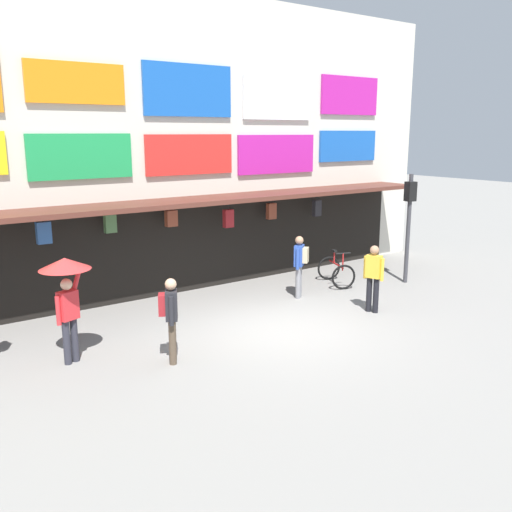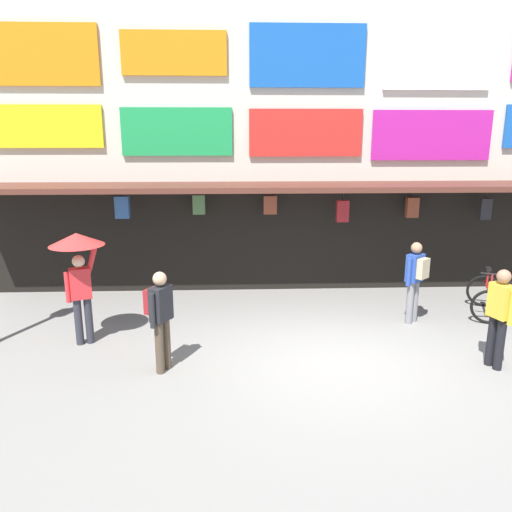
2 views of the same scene
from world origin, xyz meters
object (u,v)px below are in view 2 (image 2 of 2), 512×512
at_px(bicycle_parked, 486,297).
at_px(pedestrian_with_umbrella, 78,257).
at_px(pedestrian_in_black, 160,314).
at_px(pedestrian_in_green, 415,276).
at_px(pedestrian_in_yellow, 499,313).

distance_m(bicycle_parked, pedestrian_with_umbrella, 8.27).
relative_size(bicycle_parked, pedestrian_with_umbrella, 0.64).
bearing_deg(bicycle_parked, pedestrian_in_black, -160.76).
height_order(bicycle_parked, pedestrian_with_umbrella, pedestrian_with_umbrella).
distance_m(bicycle_parked, pedestrian_in_black, 6.93).
xyz_separation_m(pedestrian_in_green, pedestrian_in_yellow, (0.66, -2.00, -0.04)).
bearing_deg(pedestrian_with_umbrella, pedestrian_in_black, -35.44).
height_order(pedestrian_with_umbrella, pedestrian_in_yellow, pedestrian_with_umbrella).
bearing_deg(pedestrian_in_yellow, pedestrian_in_black, 178.87).
relative_size(pedestrian_in_green, pedestrian_in_black, 1.00).
relative_size(pedestrian_with_umbrella, pedestrian_in_black, 1.24).
distance_m(pedestrian_in_green, pedestrian_with_umbrella, 6.47).
relative_size(pedestrian_with_umbrella, pedestrian_in_yellow, 1.24).
bearing_deg(pedestrian_in_yellow, pedestrian_in_green, 108.38).
bearing_deg(pedestrian_in_black, bicycle_parked, 19.24).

